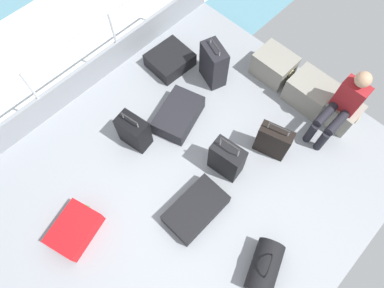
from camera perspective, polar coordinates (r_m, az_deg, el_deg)
ground_plane at (r=4.53m, az=-0.79°, el=-6.34°), size 4.40×5.20×0.06m
gunwale_port at (r=5.28m, az=-18.15°, el=10.65°), size 0.06×5.20×0.45m
railing_port at (r=4.87m, az=-20.04°, el=14.47°), size 0.04×4.20×1.02m
sea_wake at (r=6.64m, az=-24.20°, el=14.20°), size 12.00×12.00×0.01m
cargo_crate_0 at (r=5.35m, az=13.90°, el=12.98°), size 0.61×0.47×0.40m
cargo_crate_1 at (r=5.20m, az=19.61°, el=8.44°), size 0.65×0.50×0.42m
cargo_crate_2 at (r=5.17m, az=23.92°, el=5.07°), size 0.54×0.39×0.41m
passenger_seated at (r=4.75m, az=24.46°, el=6.07°), size 0.34×0.66×1.11m
suitcase_0 at (r=4.27m, az=0.68°, el=-11.13°), size 0.47×0.80×0.22m
suitcase_1 at (r=4.57m, az=-9.95°, el=2.11°), size 0.45×0.31×0.63m
suitcase_2 at (r=4.45m, az=-19.52°, el=-13.71°), size 0.59×0.71×0.23m
suitcase_3 at (r=4.55m, az=13.73°, el=0.48°), size 0.48×0.30×0.66m
suitcase_4 at (r=5.06m, az=3.72°, el=13.50°), size 0.49×0.38×0.76m
suitcase_5 at (r=4.32m, az=5.97°, el=-2.64°), size 0.46×0.29×0.76m
suitcase_6 at (r=4.79m, az=-2.33°, el=5.00°), size 0.69×0.86×0.25m
suitcase_7 at (r=5.39m, az=-3.81°, el=14.21°), size 0.59×0.65×0.24m
duffel_bag at (r=4.18m, az=12.41°, el=-19.95°), size 0.51×0.66×0.47m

